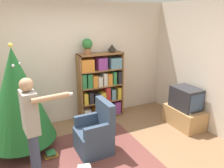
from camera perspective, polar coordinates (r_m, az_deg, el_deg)
The scene contains 14 objects.
ground_plane at distance 3.76m, azimuth -2.57°, elevation -20.16°, with size 14.00×14.00×0.00m, color #846042.
wall_back at distance 4.85m, azimuth -11.62°, elevation 5.26°, with size 8.00×0.10×2.60m.
wall_right at distance 4.64m, azimuth 26.14°, elevation 3.29°, with size 0.10×8.00×2.60m.
area_rug at distance 3.82m, azimuth -11.33°, elevation -19.74°, with size 2.74×1.80×0.01m.
bookshelf at distance 4.98m, azimuth -2.93°, elevation -0.60°, with size 1.03×0.32×1.51m.
tv_stand at distance 5.02m, azimuth 18.28°, elevation -8.10°, with size 0.51×0.84×0.41m.
television at distance 4.86m, azimuth 18.78°, elevation -3.51°, with size 0.44×0.60×0.46m.
game_remote at distance 4.68m, azimuth 19.29°, elevation -7.26°, with size 0.04×0.12×0.02m.
christmas_tree at distance 3.95m, azimuth -23.46°, elevation -2.91°, with size 1.15×1.15×1.89m.
armchair at distance 3.89m, azimuth -4.32°, elevation -13.07°, with size 0.58×0.57×0.92m.
standing_person at distance 3.17m, azimuth -20.24°, elevation -9.55°, with size 0.66×0.47×1.54m.
potted_plant at distance 4.68m, azimuth -6.45°, elevation 10.04°, with size 0.22×0.22×0.33m.
table_lamp at distance 4.91m, azimuth -0.00°, elevation 9.46°, with size 0.20×0.20×0.18m.
book_pile_near_tree at distance 4.01m, azimuth -15.64°, elevation -17.29°, with size 0.22×0.16×0.10m.
Camera 1 is at (-1.16, -2.74, 2.29)m, focal length 35.00 mm.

